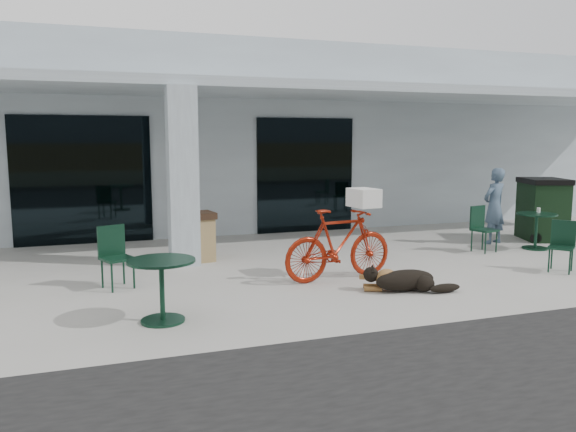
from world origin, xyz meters
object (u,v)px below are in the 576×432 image
object	(u,v)px
cafe_table_near	(162,291)
cafe_chair_far_b	(561,247)
trash_receptacle	(199,237)
person	(494,206)
dog	(405,279)
wheeled_bin	(543,209)
bicycle	(339,244)
cafe_table_far	(536,231)
cafe_chair_near	(117,258)
cafe_chair_far_a	(485,229)

from	to	relation	value
cafe_table_near	cafe_chair_far_b	world-z (taller)	cafe_chair_far_b
trash_receptacle	person	bearing A→B (deg)	-2.62
dog	person	size ratio (longest dim) A/B	0.68
person	wheeled_bin	distance (m)	1.33
cafe_chair_far_b	bicycle	bearing A→B (deg)	-139.36
wheeled_bin	cafe_table_far	bearing A→B (deg)	-118.71
cafe_table_near	wheeled_bin	xyz separation A→B (m)	(8.59, 3.04, 0.29)
bicycle	trash_receptacle	world-z (taller)	bicycle
dog	cafe_chair_near	world-z (taller)	cafe_chair_near
dog	trash_receptacle	distance (m)	3.92
person	cafe_chair_near	bearing A→B (deg)	-7.06
cafe_chair_far_b	trash_receptacle	xyz separation A→B (m)	(-5.59, 2.80, 0.02)
cafe_table_near	cafe_chair_far_a	world-z (taller)	cafe_chair_far_a
cafe_chair_near	dog	bearing A→B (deg)	-43.42
bicycle	wheeled_bin	distance (m)	6.01
person	trash_receptacle	bearing A→B (deg)	-18.63
cafe_table_far	cafe_chair_far_a	distance (m)	1.19
cafe_chair_far_a	person	size ratio (longest dim) A/B	0.56
cafe_chair_near	cafe_table_far	world-z (taller)	cafe_chair_near
bicycle	dog	world-z (taller)	bicycle
cafe_chair_far_b	cafe_chair_far_a	bearing A→B (deg)	145.37
cafe_table_near	cafe_chair_near	bearing A→B (deg)	104.26
cafe_chair_near	cafe_table_near	bearing A→B (deg)	-98.24
wheeled_bin	trash_receptacle	bearing A→B (deg)	-162.70
cafe_table_near	cafe_table_far	distance (m)	7.99
person	wheeled_bin	size ratio (longest dim) A/B	1.19
cafe_chair_near	trash_receptacle	bearing A→B (deg)	22.86
trash_receptacle	wheeled_bin	distance (m)	7.57
wheeled_bin	cafe_chair_far_a	bearing A→B (deg)	-141.39
person	wheeled_bin	world-z (taller)	person
cafe_table_far	person	xyz separation A→B (m)	(-0.41, 0.79, 0.44)
cafe_table_far	wheeled_bin	world-z (taller)	wheeled_bin
bicycle	trash_receptacle	xyz separation A→B (m)	(-1.85, 2.09, -0.12)
trash_receptacle	cafe_table_near	bearing A→B (deg)	-107.36
cafe_table_far	wheeled_bin	distance (m)	1.27
cafe_chair_far_a	wheeled_bin	size ratio (longest dim) A/B	0.66
cafe_table_far	cafe_chair_far_b	size ratio (longest dim) A/B	0.91
bicycle	cafe_table_near	xyz separation A→B (m)	(-2.87, -1.20, -0.18)
cafe_chair_near	cafe_chair_far_b	xyz separation A→B (m)	(7.07, -1.30, -0.04)
cafe_chair_near	cafe_chair_far_b	bearing A→B (deg)	-32.93
cafe_chair_near	wheeled_bin	bearing A→B (deg)	-14.59
cafe_table_near	cafe_table_far	size ratio (longest dim) A/B	1.06
cafe_table_far	person	bearing A→B (deg)	117.66
dog	wheeled_bin	xyz separation A→B (m)	(5.07, 2.78, 0.50)
cafe_chair_near	trash_receptacle	distance (m)	2.11
bicycle	cafe_table_far	size ratio (longest dim) A/B	2.45
wheeled_bin	person	bearing A→B (deg)	-159.01
dog	cafe_table_far	bearing A→B (deg)	47.02
cafe_chair_near	cafe_table_far	size ratio (longest dim) A/B	1.20
dog	wheeled_bin	world-z (taller)	wheeled_bin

